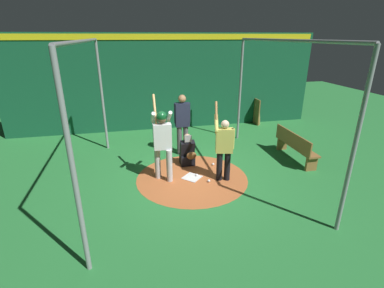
{
  "coord_description": "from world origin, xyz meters",
  "views": [
    {
      "loc": [
        6.41,
        -1.42,
        3.49
      ],
      "look_at": [
        0.0,
        0.0,
        0.95
      ],
      "focal_mm": 26.32,
      "sensor_mm": 36.0,
      "label": 1
    }
  ],
  "objects_px": {
    "bench": "(295,145)",
    "baseball_0": "(213,164)",
    "catcher": "(188,153)",
    "umpire": "(182,121)",
    "batter": "(162,139)",
    "bat_rack": "(256,112)",
    "baseball_1": "(197,175)",
    "visitor": "(224,146)",
    "home_plate": "(192,177)",
    "baseball_2": "(209,181)"
  },
  "relations": [
    {
      "from": "batter",
      "to": "umpire",
      "type": "height_order",
      "value": "batter"
    },
    {
      "from": "batter",
      "to": "baseball_2",
      "type": "height_order",
      "value": "batter"
    },
    {
      "from": "bench",
      "to": "baseball_2",
      "type": "xyz_separation_m",
      "value": [
        0.83,
        -2.87,
        -0.41
      ]
    },
    {
      "from": "visitor",
      "to": "bench",
      "type": "xyz_separation_m",
      "value": [
        -0.76,
        2.48,
        -0.47
      ]
    },
    {
      "from": "umpire",
      "to": "baseball_2",
      "type": "height_order",
      "value": "umpire"
    },
    {
      "from": "bench",
      "to": "baseball_0",
      "type": "distance_m",
      "value": 2.52
    },
    {
      "from": "batter",
      "to": "baseball_1",
      "type": "height_order",
      "value": "batter"
    },
    {
      "from": "home_plate",
      "to": "baseball_0",
      "type": "bearing_deg",
      "value": 128.21
    },
    {
      "from": "baseball_1",
      "to": "baseball_0",
      "type": "bearing_deg",
      "value": 132.35
    },
    {
      "from": "umpire",
      "to": "bench",
      "type": "distance_m",
      "value": 3.42
    },
    {
      "from": "home_plate",
      "to": "catcher",
      "type": "distance_m",
      "value": 0.89
    },
    {
      "from": "bench",
      "to": "baseball_1",
      "type": "xyz_separation_m",
      "value": [
        0.47,
        -3.1,
        -0.41
      ]
    },
    {
      "from": "batter",
      "to": "catcher",
      "type": "height_order",
      "value": "batter"
    },
    {
      "from": "batter",
      "to": "baseball_0",
      "type": "height_order",
      "value": "batter"
    },
    {
      "from": "batter",
      "to": "bench",
      "type": "relative_size",
      "value": 1.18
    },
    {
      "from": "bat_rack",
      "to": "umpire",
      "type": "bearing_deg",
      "value": -54.68
    },
    {
      "from": "baseball_1",
      "to": "baseball_2",
      "type": "bearing_deg",
      "value": 31.94
    },
    {
      "from": "umpire",
      "to": "baseball_1",
      "type": "height_order",
      "value": "umpire"
    },
    {
      "from": "batter",
      "to": "bat_rack",
      "type": "height_order",
      "value": "batter"
    },
    {
      "from": "visitor",
      "to": "bench",
      "type": "height_order",
      "value": "visitor"
    },
    {
      "from": "bench",
      "to": "baseball_2",
      "type": "distance_m",
      "value": 3.01
    },
    {
      "from": "bench",
      "to": "baseball_0",
      "type": "xyz_separation_m",
      "value": [
        -0.09,
        -2.48,
        -0.41
      ]
    },
    {
      "from": "bench",
      "to": "home_plate",
      "type": "bearing_deg",
      "value": -81.21
    },
    {
      "from": "home_plate",
      "to": "batter",
      "type": "distance_m",
      "value": 1.32
    },
    {
      "from": "catcher",
      "to": "bench",
      "type": "xyz_separation_m",
      "value": [
        0.32,
        3.18,
        0.08
      ]
    },
    {
      "from": "baseball_2",
      "to": "visitor",
      "type": "bearing_deg",
      "value": 101.06
    },
    {
      "from": "visitor",
      "to": "bat_rack",
      "type": "bearing_deg",
      "value": 159.67
    },
    {
      "from": "baseball_1",
      "to": "visitor",
      "type": "bearing_deg",
      "value": 64.88
    },
    {
      "from": "home_plate",
      "to": "umpire",
      "type": "relative_size",
      "value": 0.22
    },
    {
      "from": "catcher",
      "to": "visitor",
      "type": "bearing_deg",
      "value": 33.17
    },
    {
      "from": "umpire",
      "to": "visitor",
      "type": "distance_m",
      "value": 2.02
    },
    {
      "from": "baseball_1",
      "to": "batter",
      "type": "bearing_deg",
      "value": -93.81
    },
    {
      "from": "home_plate",
      "to": "batter",
      "type": "height_order",
      "value": "batter"
    },
    {
      "from": "home_plate",
      "to": "visitor",
      "type": "xyz_separation_m",
      "value": [
        0.26,
        0.75,
        0.91
      ]
    },
    {
      "from": "home_plate",
      "to": "batter",
      "type": "bearing_deg",
      "value": -96.98
    },
    {
      "from": "bat_rack",
      "to": "bench",
      "type": "relative_size",
      "value": 0.58
    },
    {
      "from": "home_plate",
      "to": "bench",
      "type": "height_order",
      "value": "bench"
    },
    {
      "from": "baseball_2",
      "to": "baseball_1",
      "type": "bearing_deg",
      "value": -148.06
    },
    {
      "from": "umpire",
      "to": "baseball_2",
      "type": "relative_size",
      "value": 25.27
    },
    {
      "from": "home_plate",
      "to": "bench",
      "type": "relative_size",
      "value": 0.23
    },
    {
      "from": "baseball_2",
      "to": "bench",
      "type": "bearing_deg",
      "value": 106.21
    },
    {
      "from": "umpire",
      "to": "visitor",
      "type": "xyz_separation_m",
      "value": [
        1.9,
        0.69,
        -0.14
      ]
    },
    {
      "from": "bat_rack",
      "to": "baseball_0",
      "type": "height_order",
      "value": "bat_rack"
    },
    {
      "from": "batter",
      "to": "baseball_1",
      "type": "bearing_deg",
      "value": 86.19
    },
    {
      "from": "umpire",
      "to": "home_plate",
      "type": "bearing_deg",
      "value": -2.22
    },
    {
      "from": "visitor",
      "to": "bat_rack",
      "type": "xyz_separation_m",
      "value": [
        -4.46,
        2.92,
        -0.43
      ]
    },
    {
      "from": "visitor",
      "to": "baseball_0",
      "type": "height_order",
      "value": "visitor"
    },
    {
      "from": "catcher",
      "to": "umpire",
      "type": "bearing_deg",
      "value": 179.08
    },
    {
      "from": "visitor",
      "to": "baseball_1",
      "type": "xyz_separation_m",
      "value": [
        -0.29,
        -0.62,
        -0.88
      ]
    },
    {
      "from": "bat_rack",
      "to": "catcher",
      "type": "bearing_deg",
      "value": -47.0
    }
  ]
}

